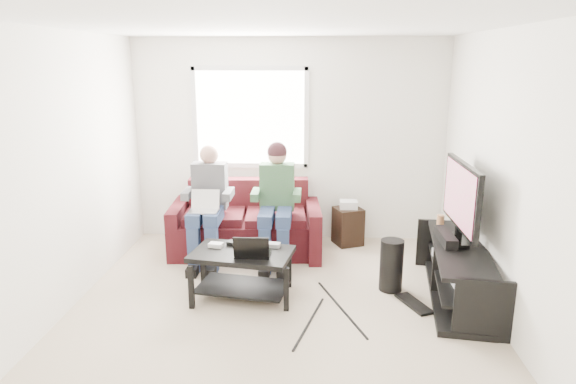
{
  "coord_description": "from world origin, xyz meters",
  "views": [
    {
      "loc": [
        0.33,
        -4.32,
        2.33
      ],
      "look_at": [
        0.07,
        0.6,
        1.05
      ],
      "focal_mm": 32.0,
      "sensor_mm": 36.0,
      "label": 1
    }
  ],
  "objects_px": {
    "tv": "(461,198)",
    "end_table": "(348,225)",
    "sofa": "(246,226)",
    "coffee_table": "(242,264)",
    "tv_stand": "(458,275)",
    "subwoofer": "(391,265)"
  },
  "relations": [
    {
      "from": "sofa",
      "to": "subwoofer",
      "type": "distance_m",
      "value": 1.95
    },
    {
      "from": "sofa",
      "to": "tv_stand",
      "type": "xyz_separation_m",
      "value": [
        2.28,
        -1.2,
        -0.07
      ]
    },
    {
      "from": "subwoofer",
      "to": "tv",
      "type": "bearing_deg",
      "value": -4.69
    },
    {
      "from": "coffee_table",
      "to": "end_table",
      "type": "relative_size",
      "value": 1.82
    },
    {
      "from": "coffee_table",
      "to": "end_table",
      "type": "bearing_deg",
      "value": 54.29
    },
    {
      "from": "coffee_table",
      "to": "subwoofer",
      "type": "relative_size",
      "value": 1.95
    },
    {
      "from": "sofa",
      "to": "end_table",
      "type": "xyz_separation_m",
      "value": [
        1.28,
        0.31,
        -0.06
      ]
    },
    {
      "from": "subwoofer",
      "to": "end_table",
      "type": "distance_m",
      "value": 1.4
    },
    {
      "from": "sofa",
      "to": "tv",
      "type": "xyz_separation_m",
      "value": [
        2.27,
        -1.1,
        0.7
      ]
    },
    {
      "from": "sofa",
      "to": "tv",
      "type": "distance_m",
      "value": 2.62
    },
    {
      "from": "end_table",
      "to": "sofa",
      "type": "bearing_deg",
      "value": -166.57
    },
    {
      "from": "coffee_table",
      "to": "tv_stand",
      "type": "xyz_separation_m",
      "value": [
        2.15,
        0.09,
        -0.11
      ]
    },
    {
      "from": "end_table",
      "to": "coffee_table",
      "type": "bearing_deg",
      "value": -125.71
    },
    {
      "from": "tv_stand",
      "to": "sofa",
      "type": "bearing_deg",
      "value": 152.23
    },
    {
      "from": "coffee_table",
      "to": "tv",
      "type": "relative_size",
      "value": 0.96
    },
    {
      "from": "sofa",
      "to": "tv_stand",
      "type": "distance_m",
      "value": 2.57
    },
    {
      "from": "subwoofer",
      "to": "end_table",
      "type": "height_order",
      "value": "end_table"
    },
    {
      "from": "sofa",
      "to": "coffee_table",
      "type": "bearing_deg",
      "value": -84.26
    },
    {
      "from": "subwoofer",
      "to": "end_table",
      "type": "relative_size",
      "value": 0.93
    },
    {
      "from": "subwoofer",
      "to": "end_table",
      "type": "bearing_deg",
      "value": 105.01
    },
    {
      "from": "tv",
      "to": "coffee_table",
      "type": "bearing_deg",
      "value": -174.84
    },
    {
      "from": "tv",
      "to": "end_table",
      "type": "bearing_deg",
      "value": 125.35
    }
  ]
}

